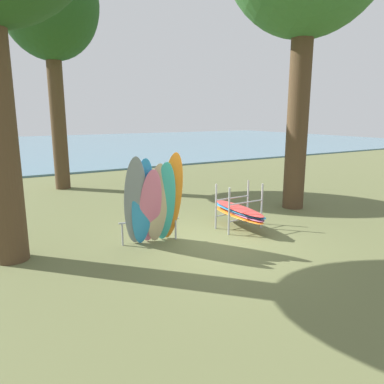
# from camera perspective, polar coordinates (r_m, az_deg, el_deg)

# --- Properties ---
(ground_plane) EXTENTS (80.00, 80.00, 0.00)m
(ground_plane) POSITION_cam_1_polar(r_m,az_deg,el_deg) (9.00, 3.39, -7.94)
(ground_plane) COLOR #60663D
(lake_water) EXTENTS (80.00, 36.00, 0.10)m
(lake_water) POSITION_cam_1_polar(r_m,az_deg,el_deg) (37.85, -23.30, 6.52)
(lake_water) COLOR slate
(lake_water) RESTS_ON ground
(tree_mid_behind) EXTENTS (3.74, 3.74, 9.43)m
(tree_mid_behind) POSITION_cam_1_polar(r_m,az_deg,el_deg) (16.60, -21.42, 25.46)
(tree_mid_behind) COLOR #4C3823
(tree_mid_behind) RESTS_ON ground
(leaning_board_pile) EXTENTS (1.57, 1.05, 2.27)m
(leaning_board_pile) POSITION_cam_1_polar(r_m,az_deg,el_deg) (8.53, -6.02, -1.74)
(leaning_board_pile) COLOR gray
(leaning_board_pile) RESTS_ON ground
(board_storage_rack) EXTENTS (1.15, 2.13, 1.25)m
(board_storage_rack) POSITION_cam_1_polar(r_m,az_deg,el_deg) (10.01, 7.32, -2.96)
(board_storage_rack) COLOR #9EA0A5
(board_storage_rack) RESTS_ON ground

